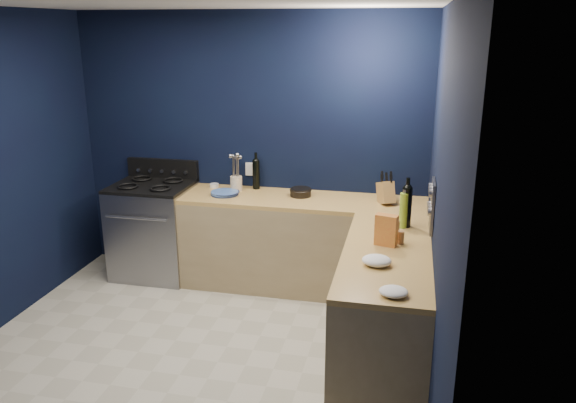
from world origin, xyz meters
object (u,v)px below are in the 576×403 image
(gas_range, at_px, (154,231))
(utensil_crock, at_px, (236,183))
(knife_block, at_px, (386,193))
(crouton_bag, at_px, (386,230))
(plate_stack, at_px, (225,193))

(gas_range, bearing_deg, utensil_crock, 9.52)
(gas_range, bearing_deg, knife_block, 0.86)
(gas_range, distance_m, crouton_bag, 2.62)
(utensil_crock, bearing_deg, crouton_bag, -37.40)
(gas_range, distance_m, knife_block, 2.35)
(gas_range, height_order, plate_stack, plate_stack)
(utensil_crock, relative_size, knife_block, 0.73)
(utensil_crock, height_order, crouton_bag, crouton_bag)
(plate_stack, xyz_separation_m, utensil_crock, (0.07, 0.16, 0.06))
(plate_stack, bearing_deg, crouton_bag, -32.16)
(knife_block, bearing_deg, plate_stack, 157.45)
(knife_block, distance_m, crouton_bag, 1.05)
(crouton_bag, bearing_deg, knife_block, 107.61)
(knife_block, relative_size, crouton_bag, 0.85)
(crouton_bag, bearing_deg, plate_stack, 162.39)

